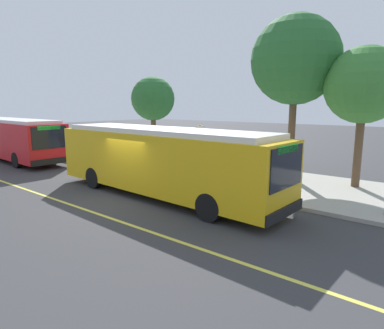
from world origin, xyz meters
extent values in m
plane|color=#38383A|center=(0.00, 0.00, 0.00)|extent=(120.00, 120.00, 0.00)
cube|color=#A8A399|center=(0.00, 6.00, 0.07)|extent=(44.00, 6.40, 0.15)
cube|color=#E0D64C|center=(0.00, -2.20, 0.00)|extent=(36.00, 0.14, 0.01)
cube|color=gold|center=(0.83, 1.00, 1.55)|extent=(11.52, 3.01, 2.40)
cube|color=silver|center=(0.83, 1.00, 2.85)|extent=(10.60, 2.72, 0.20)
cube|color=black|center=(6.55, 0.77, 1.98)|extent=(0.13, 2.17, 1.34)
cube|color=black|center=(0.88, 2.29, 1.84)|extent=(10.05, 0.45, 1.06)
cube|color=black|center=(0.88, 2.29, 0.57)|extent=(10.85, 0.47, 0.28)
cube|color=#26D83F|center=(6.56, 0.77, 2.57)|extent=(0.09, 1.40, 0.24)
cube|color=black|center=(6.57, 0.77, 0.53)|extent=(0.18, 2.50, 0.36)
cylinder|color=black|center=(4.41, 2.01, 0.50)|extent=(1.01, 0.32, 1.00)
cylinder|color=black|center=(4.32, -0.30, 0.50)|extent=(1.01, 0.32, 1.00)
cylinder|color=black|center=(-2.55, 2.29, 0.50)|extent=(1.01, 0.32, 1.00)
cylinder|color=black|center=(-2.65, -0.02, 0.50)|extent=(1.01, 0.32, 1.00)
cube|color=red|center=(-14.43, 1.27, 1.55)|extent=(11.86, 2.99, 2.40)
cube|color=silver|center=(-14.43, 1.27, 2.85)|extent=(10.91, 2.70, 0.20)
cube|color=black|center=(-8.53, 1.05, 1.98)|extent=(0.12, 2.17, 1.34)
cube|color=black|center=(-14.38, 2.56, 1.84)|extent=(10.35, 0.42, 1.06)
cube|color=white|center=(-14.38, 2.56, 0.57)|extent=(11.18, 0.45, 0.28)
cube|color=#26D83F|center=(-8.53, 1.05, 2.57)|extent=(0.08, 1.40, 0.24)
cube|color=black|center=(-8.52, 1.05, 0.53)|extent=(0.17, 2.50, 0.36)
cylinder|color=black|center=(-10.74, 2.29, 0.50)|extent=(1.01, 0.32, 1.00)
cylinder|color=black|center=(-10.83, -0.02, 0.50)|extent=(1.01, 0.32, 1.00)
cylinder|color=black|center=(-17.92, 2.55, 0.50)|extent=(1.01, 0.32, 1.00)
cylinder|color=#333338|center=(-0.67, 5.93, 1.35)|extent=(0.10, 0.10, 2.40)
cylinder|color=#333338|center=(-0.67, 4.63, 1.35)|extent=(0.10, 0.10, 2.40)
cylinder|color=#333338|center=(-3.27, 5.93, 1.35)|extent=(0.10, 0.10, 2.40)
cylinder|color=#333338|center=(-3.27, 4.63, 1.35)|extent=(0.10, 0.10, 2.40)
cube|color=#333338|center=(-1.97, 5.28, 2.59)|extent=(2.90, 1.60, 0.08)
cube|color=#4C606B|center=(-1.97, 5.93, 1.35)|extent=(2.47, 0.04, 2.16)
cube|color=navy|center=(-3.27, 5.28, 1.30)|extent=(0.06, 1.11, 1.82)
cube|color=brown|center=(-2.07, 5.48, 0.60)|extent=(1.60, 0.44, 0.06)
cube|color=brown|center=(-2.07, 5.72, 0.88)|extent=(1.60, 0.05, 0.44)
cube|color=#333338|center=(-2.79, 5.48, 0.38)|extent=(0.08, 0.40, 0.45)
cube|color=#333338|center=(-1.35, 5.48, 0.38)|extent=(0.08, 0.40, 0.45)
cylinder|color=#333338|center=(0.87, 3.68, 1.55)|extent=(0.07, 0.07, 2.80)
cube|color=white|center=(0.87, 3.66, 2.65)|extent=(0.44, 0.03, 0.56)
cube|color=red|center=(0.87, 3.64, 2.65)|extent=(0.40, 0.01, 0.16)
cylinder|color=#282D47|center=(-3.37, 4.34, 0.57)|extent=(0.14, 0.14, 0.85)
cylinder|color=#282D47|center=(-3.37, 4.16, 0.57)|extent=(0.14, 0.14, 0.85)
cube|color=red|center=(-3.37, 4.25, 1.31)|extent=(0.24, 0.40, 0.62)
sphere|color=tan|center=(-3.37, 4.25, 1.73)|extent=(0.22, 0.22, 0.22)
cylinder|color=brown|center=(3.94, 7.44, 2.30)|extent=(0.36, 0.36, 4.31)
sphere|color=#28662D|center=(3.94, 7.44, 6.11)|extent=(4.39, 4.39, 4.39)
cylinder|color=brown|center=(-6.69, 7.98, 1.68)|extent=(0.36, 0.36, 3.06)
sphere|color=#28662D|center=(-6.69, 7.98, 4.37)|extent=(3.11, 3.11, 3.11)
cylinder|color=brown|center=(7.12, 7.52, 1.83)|extent=(0.36, 0.36, 3.35)
sphere|color=#387A33|center=(7.12, 7.52, 4.78)|extent=(3.41, 3.41, 3.41)
camera|label=1|loc=(10.57, -8.95, 3.89)|focal=30.72mm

